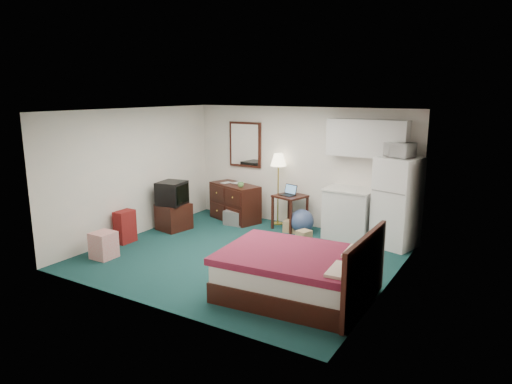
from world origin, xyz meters
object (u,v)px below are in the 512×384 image
Objects in this scene: bed at (294,275)px; suitcase at (125,227)px; floor_lamp at (278,189)px; dresser at (235,202)px; kitchen_counter at (349,214)px; desk at (290,212)px; tv_stand at (174,217)px; fridge at (397,203)px.

suitcase is (-3.77, 0.43, -0.00)m from bed.
bed is (1.88, -3.01, -0.46)m from floor_lamp.
dresser reaches higher than suitcase.
kitchen_counter is at bearing -4.86° from floor_lamp.
floor_lamp is 0.79× the size of bed.
floor_lamp is 2.13× the size of desk.
kitchen_counter is (2.60, 0.09, 0.07)m from dresser.
suitcase is at bearing -126.17° from floor_lamp.
suitcase is (-2.27, -2.39, -0.05)m from desk.
dresser reaches higher than tv_stand.
floor_lamp is 3.23m from suitcase.
dresser is at bearing 130.85° from bed.
suitcase is (-4.44, -2.41, -0.52)m from fridge.
tv_stand is (-3.31, -1.32, -0.21)m from kitchen_counter.
fridge is 5.08m from suitcase.
suitcase is (-3.53, -2.44, -0.17)m from kitchen_counter.
bed is at bearing -25.13° from dresser.
dresser is 3.53m from fridge.
desk is 3.19m from bed.
dresser is at bearing -164.12° from fridge.
floor_lamp reaches higher than tv_stand.
kitchen_counter is 3.57m from tv_stand.
kitchen_counter reaches higher than tv_stand.
kitchen_counter is 0.50× the size of bed.
bed is at bearing -13.78° from tv_stand.
desk reaches higher than bed.
desk is 0.37× the size of bed.
kitchen_counter is 0.57× the size of fridge.
desk is at bearing -26.18° from floor_lamp.
bed is at bearing -83.59° from kitchen_counter.
desk is (0.38, -0.19, -0.41)m from floor_lamp.
floor_lamp is at bearing 168.91° from desk.
desk reaches higher than tv_stand.
bed is at bearing -47.01° from desk.
desk is at bearing -164.58° from fridge.
fridge reaches higher than suitcase.
dresser reaches higher than desk.
tv_stand is (-4.21, -1.29, -0.56)m from fridge.
bed is 3.27× the size of tv_stand.
kitchen_counter is 1.55× the size of suitcase.
fridge is at bearing 15.58° from desk.
kitchen_counter is (1.26, 0.05, 0.12)m from desk.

